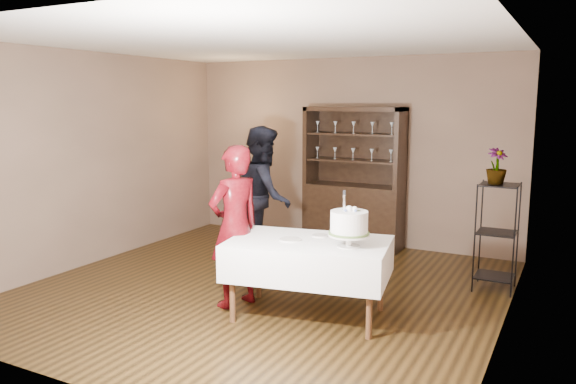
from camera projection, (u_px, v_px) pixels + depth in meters
name	position (u px, v px, depth m)	size (l,w,h in m)	color
floor	(263.00, 289.00, 6.26)	(5.00, 5.00, 0.00)	black
ceiling	(261.00, 41.00, 5.83)	(5.00, 5.00, 0.00)	white
back_wall	(348.00, 151.00, 8.23)	(5.00, 0.02, 2.70)	brown
wall_left	(94.00, 159.00, 7.19)	(0.02, 5.00, 2.70)	brown
wall_right	(509.00, 185.00, 4.91)	(0.02, 5.00, 2.70)	brown
china_hutch	(354.00, 201.00, 8.04)	(1.40, 0.48, 2.00)	black
plant_etagere	(497.00, 232.00, 6.17)	(0.42, 0.42, 1.20)	black
cake_table	(309.00, 259.00, 5.40)	(1.66, 1.19, 0.76)	white
woman	(235.00, 226.00, 5.67)	(0.60, 0.40, 1.65)	#3A050B
man	(264.00, 196.00, 7.13)	(0.86, 0.67, 1.77)	black
cake	(349.00, 225.00, 5.10)	(0.38, 0.38, 0.53)	beige
plate_near	(290.00, 240.00, 5.38)	(0.21, 0.21, 0.01)	beige
plate_far	(320.00, 236.00, 5.54)	(0.16, 0.16, 0.01)	beige
potted_plant	(497.00, 166.00, 6.07)	(0.22, 0.22, 0.39)	#507035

